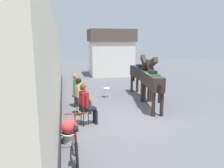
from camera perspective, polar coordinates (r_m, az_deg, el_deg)
ground_plane at (r=10.71m, az=0.05°, el=-3.57°), size 40.00×40.00×0.00m
pub_facade_wall at (r=8.71m, az=-14.40°, el=2.94°), size 0.34×14.00×3.40m
distant_cottage at (r=17.42m, az=-0.27°, el=8.19°), size 3.40×2.60×3.50m
seated_visitor_near at (r=7.24m, az=-6.70°, el=-4.61°), size 0.61×0.48×1.39m
seated_visitor_middle at (r=8.26m, az=-7.88°, el=-2.65°), size 0.61×0.48×1.39m
seated_visitor_far at (r=9.25m, az=-8.78°, el=-1.15°), size 0.61×0.49×1.39m
saddled_horse_near at (r=9.13m, az=9.86°, el=1.09°), size 0.72×2.99×2.06m
saddled_horse_far at (r=10.77m, az=7.63°, el=2.71°), size 0.50×3.00×2.06m
flower_planter_near at (r=6.26m, az=-10.97°, el=-11.64°), size 0.43×0.43×0.64m
leaning_bicycle at (r=5.28m, az=-9.14°, el=-15.39°), size 0.50×1.76×1.02m
spare_stool_white at (r=10.72m, az=-1.38°, el=-1.36°), size 0.32×0.32×0.46m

